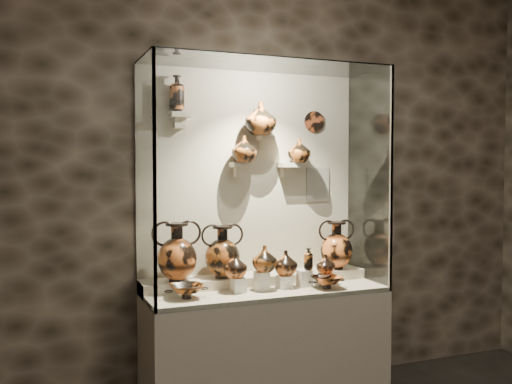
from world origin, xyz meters
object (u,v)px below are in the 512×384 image
Objects in this scene: amphora_right at (336,245)px; ovoid_vase_c at (299,151)px; jug_a at (235,265)px; amphora_mid at (222,252)px; kylix_right at (327,281)px; jug_e at (325,264)px; kylix_left at (186,290)px; ovoid_vase_b at (261,118)px; jug_b at (264,259)px; jug_c at (286,263)px; amphora_left at (177,252)px; ovoid_vase_a at (244,149)px; lekythos_tall at (177,91)px; lekythos_small at (308,258)px.

amphora_right is 2.03× the size of ovoid_vase_c.
amphora_mid is at bearing 120.57° from jug_a.
amphora_mid reaches higher than kylix_right.
jug_e reaches higher than kylix_left.
amphora_right is 1.28m from kylix_left.
ovoid_vase_b is at bearing 158.87° from amphora_right.
ovoid_vase_c is (0.39, 0.26, 0.76)m from jug_b.
jug_c is at bearing 9.49° from jug_b.
amphora_right reaches higher than jug_a.
jug_c is at bearing -134.27° from ovoid_vase_c.
amphora_left is 2.09× the size of ovoid_vase_a.
lekythos_tall is at bearing 177.41° from ovoid_vase_a.
kylix_left is at bearing -164.68° from ovoid_vase_c.
amphora_right is at bearing 32.19° from jug_a.
kylix_left is 1.05× the size of kylix_right.
jug_c is at bearing -166.21° from jug_e.
lekythos_small is at bearing -160.09° from jug_e.
ovoid_vase_b is (0.27, 0.22, 1.02)m from jug_a.
jug_e is 1.05m from kylix_left.
ovoid_vase_b reaches higher than ovoid_vase_c.
jug_a is (0.36, -0.17, -0.09)m from amphora_left.
amphora_left reaches higher than jug_c.
lekythos_tall is 0.63m from ovoid_vase_b.
ovoid_vase_b reaches higher than kylix_right.
kylix_left is at bearing -158.35° from lekythos_small.
ovoid_vase_a is at bearing 10.29° from kylix_left.
ovoid_vase_c is (0.22, 0.24, 0.80)m from jug_c.
lekythos_tall reaches higher than ovoid_vase_a.
jug_b is at bearing -148.13° from ovoid_vase_c.
amphora_mid is 0.20m from jug_a.
jug_c is at bearing -169.91° from lekythos_small.
jug_c is (0.74, -0.16, -0.10)m from amphora_left.
amphora_left is at bearing 165.77° from ovoid_vase_b.
jug_c is 0.63× the size of kylix_left.
lekythos_tall reaches higher than amphora_left.
amphora_right reaches higher than kylix_right.
jug_a is 0.94× the size of ovoid_vase_c.
lekythos_tall reaches higher than jug_c.
jug_b is 1.01m from ovoid_vase_b.
ovoid_vase_c is at bearing -3.51° from amphora_mid.
ovoid_vase_a is (0.52, 0.07, 0.71)m from amphora_left.
amphora_right is 0.45m from kylix_right.
jug_e is at bearing 3.94° from jug_c.
ovoid_vase_c is at bearing 91.32° from kylix_right.
kylix_left is (-0.74, -0.06, -0.12)m from jug_c.
ovoid_vase_b reaches higher than jug_a.
kylix_left is 1.44× the size of ovoid_vase_a.
jug_c is at bearing -14.71° from kylix_left.
amphora_mid reaches higher than jug_e.
ovoid_vase_a is 1.07× the size of ovoid_vase_c.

